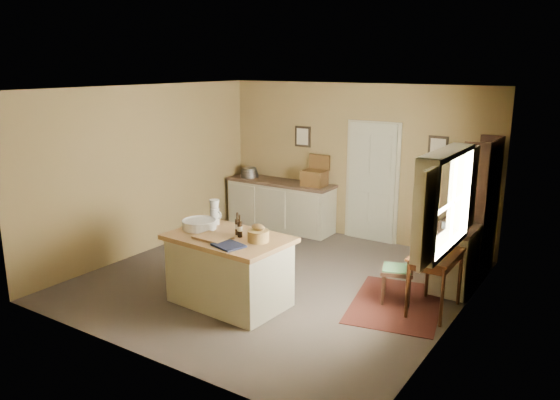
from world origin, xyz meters
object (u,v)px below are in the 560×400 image
at_px(work_island, 229,268).
at_px(sideboard, 281,203).
at_px(right_cabinet, 456,256).
at_px(desk_chair, 397,270).
at_px(shelving_unit, 483,209).
at_px(writing_desk, 436,261).

bearing_deg(work_island, sideboard, 115.24).
bearing_deg(right_cabinet, sideboard, 163.79).
relative_size(sideboard, desk_chair, 2.42).
bearing_deg(desk_chair, shelving_unit, 49.02).
relative_size(work_island, sideboard, 0.76).
height_order(sideboard, right_cabinet, sideboard).
bearing_deg(shelving_unit, desk_chair, -112.39).
bearing_deg(right_cabinet, work_island, -137.08).
bearing_deg(right_cabinet, desk_chair, -118.46).
bearing_deg(work_island, right_cabinet, 46.32).
height_order(writing_desk, desk_chair, desk_chair).
xyz_separation_m(sideboard, right_cabinet, (3.54, -1.03, -0.02)).
relative_size(desk_chair, right_cabinet, 0.87).
xyz_separation_m(sideboard, writing_desk, (3.54, -1.94, 0.18)).
height_order(writing_desk, right_cabinet, right_cabinet).
xyz_separation_m(writing_desk, desk_chair, (-0.49, 0.00, -0.23)).
distance_m(sideboard, shelving_unit, 3.75).
distance_m(writing_desk, shelving_unit, 1.60).
relative_size(work_island, desk_chair, 1.83).
bearing_deg(shelving_unit, writing_desk, -95.58).
relative_size(writing_desk, desk_chair, 0.95).
bearing_deg(writing_desk, desk_chair, 179.47).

